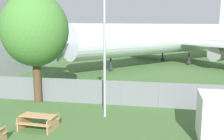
% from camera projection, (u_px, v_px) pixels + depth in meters
% --- Properties ---
extents(perimeter_fence, '(56.07, 0.07, 1.77)m').
position_uv_depth(perimeter_fence, '(122.00, 93.00, 18.38)').
color(perimeter_fence, slate).
rests_on(perimeter_fence, ground).
extents(airplane, '(30.93, 33.92, 12.11)m').
position_uv_depth(airplane, '(171.00, 39.00, 38.39)').
color(airplane, silver).
rests_on(airplane, ground).
extents(picnic_bench_near_cabin, '(2.01, 1.50, 0.76)m').
position_uv_depth(picnic_bench_near_cabin, '(39.00, 120.00, 14.30)').
color(picnic_bench_near_cabin, tan).
rests_on(picnic_bench_near_cabin, ground).
extents(tree_left_of_cabin, '(4.75, 4.75, 7.91)m').
position_uv_depth(tree_left_of_cabin, '(35.00, 30.00, 18.54)').
color(tree_left_of_cabin, '#4C3823').
rests_on(tree_left_of_cabin, ground).
extents(light_mast, '(0.44, 0.44, 7.92)m').
position_uv_depth(light_mast, '(104.00, 38.00, 15.45)').
color(light_mast, '#99999E').
rests_on(light_mast, ground).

